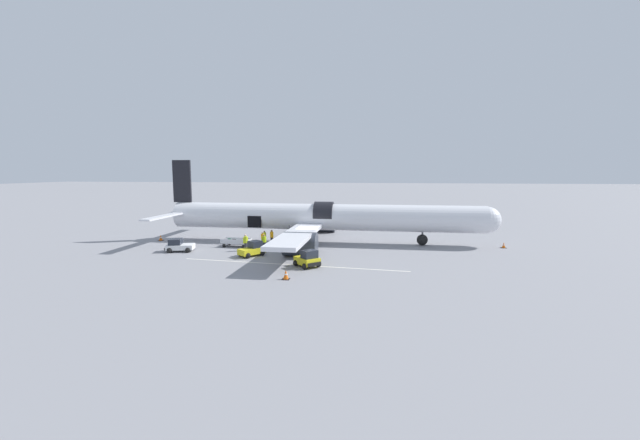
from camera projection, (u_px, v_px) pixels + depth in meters
ground_plane at (309, 250)px, 43.71m from camera, size 500.00×500.00×0.00m
apron_marking_line at (291, 265)px, 36.72m from camera, size 21.87×2.02×0.01m
airplane at (319, 218)px, 47.90m from camera, size 41.24×32.45×10.11m
baggage_tug_lead at (179, 246)px, 42.76m from camera, size 3.22×2.54×1.40m
baggage_tug_mid at (253, 250)px, 40.46m from camera, size 2.61×2.97×1.53m
baggage_tug_rear at (308, 260)px, 35.88m from camera, size 2.70×2.71×1.58m
baggage_cart_loading at (237, 243)px, 45.41m from camera, size 4.35×2.04×0.95m
ground_crew_loader_a at (264, 242)px, 43.78m from camera, size 0.54×0.54×1.69m
ground_crew_loader_b at (262, 239)px, 45.95m from camera, size 0.51×0.53×1.62m
ground_crew_driver at (272, 237)px, 46.85m from camera, size 0.56×0.56×1.76m
ground_crew_supervisor at (264, 237)px, 47.01m from camera, size 0.48×0.56×1.62m
ground_crew_helper at (246, 242)px, 43.03m from camera, size 0.58×0.58×1.83m
safety_cone_nose at (504, 245)px, 44.72m from camera, size 0.56×0.56×0.63m
safety_cone_engine_left at (286, 275)px, 31.73m from camera, size 0.62×0.62×0.78m
safety_cone_wingtip at (315, 254)px, 40.14m from camera, size 0.48×0.48×0.56m
safety_cone_tail at (161, 238)px, 49.46m from camera, size 0.63×0.63×0.69m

